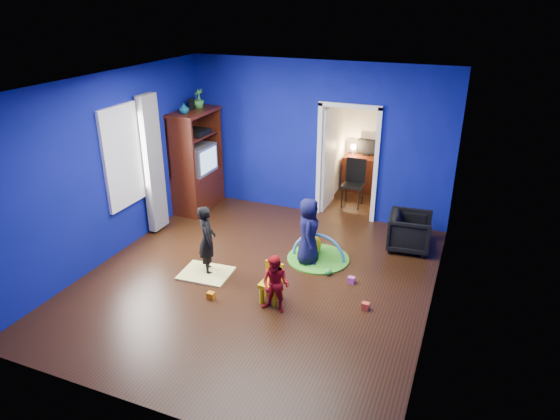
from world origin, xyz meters
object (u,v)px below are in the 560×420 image
at_px(vase, 184,108).
at_px(tv_armoire, 197,161).
at_px(folding_chair, 353,184).
at_px(kid_chair, 271,285).
at_px(armchair, 410,232).
at_px(crt_tv, 198,159).
at_px(play_mat, 318,258).
at_px(hopper_ball, 310,244).
at_px(child_navy, 308,231).
at_px(child_black, 207,240).
at_px(study_desk, 364,174).
at_px(toddler_red, 276,285).

distance_m(vase, tv_armoire, 1.12).
bearing_deg(folding_chair, kid_chair, -92.78).
bearing_deg(folding_chair, armchair, -47.04).
xyz_separation_m(crt_tv, play_mat, (2.84, -1.15, -1.01)).
distance_m(tv_armoire, hopper_ball, 3.00).
distance_m(child_navy, vase, 3.29).
bearing_deg(tv_armoire, child_black, -56.29).
distance_m(child_black, child_navy, 1.57).
xyz_separation_m(armchair, vase, (-4.17, -0.07, 1.74)).
bearing_deg(crt_tv, child_black, -57.04).
height_order(hopper_ball, folding_chair, folding_chair).
distance_m(kid_chair, study_desk, 4.71).
xyz_separation_m(play_mat, folding_chair, (-0.06, 2.37, 0.45)).
bearing_deg(crt_tv, child_navy, -25.46).
bearing_deg(child_navy, play_mat, -57.72).
xyz_separation_m(vase, tv_armoire, (0.00, 0.30, -1.08)).
relative_size(tv_armoire, folding_chair, 2.13).
bearing_deg(armchair, toddler_red, 145.64).
bearing_deg(hopper_ball, child_black, -139.06).
bearing_deg(crt_tv, play_mat, -21.97).
relative_size(child_black, folding_chair, 1.19).
relative_size(child_navy, study_desk, 1.24).
distance_m(armchair, crt_tv, 4.20).
distance_m(vase, kid_chair, 3.89).
bearing_deg(toddler_red, crt_tv, 137.92).
bearing_deg(armchair, folding_chair, 37.63).
xyz_separation_m(child_black, kid_chair, (1.21, -0.38, -0.30)).
xyz_separation_m(vase, kid_chair, (2.64, -2.22, -1.81)).
bearing_deg(vase, kid_chair, -40.11).
bearing_deg(toddler_red, hopper_ball, 95.66).
height_order(crt_tv, study_desk, crt_tv).
bearing_deg(study_desk, child_black, -107.83).
height_order(armchair, kid_chair, armchair).
distance_m(vase, folding_chair, 3.58).
relative_size(vase, hopper_ball, 0.52).
bearing_deg(tv_armoire, toddler_red, -44.32).
relative_size(vase, study_desk, 0.22).
bearing_deg(crt_tv, tv_armoire, 180.00).
height_order(toddler_red, kid_chair, toddler_red).
distance_m(armchair, child_navy, 1.79).
bearing_deg(vase, armchair, 0.99).
height_order(child_black, child_navy, child_black).
bearing_deg(study_desk, armchair, -60.73).
relative_size(toddler_red, tv_armoire, 0.42).
relative_size(crt_tv, play_mat, 0.70).
bearing_deg(play_mat, crt_tv, 158.03).
bearing_deg(vase, crt_tv, 82.41).
bearing_deg(kid_chair, vase, 144.81).
xyz_separation_m(toddler_red, study_desk, (0.03, 4.91, -0.04)).
height_order(child_navy, kid_chair, child_navy).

